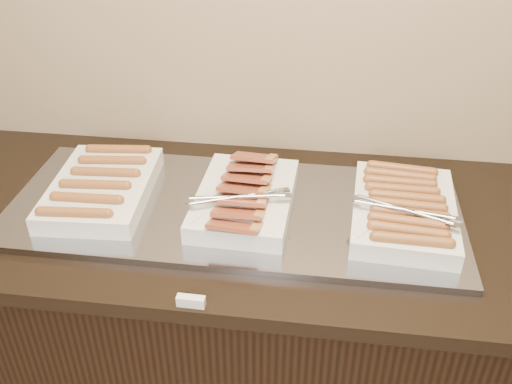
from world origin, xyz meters
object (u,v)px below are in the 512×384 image
warming_tray (234,209)px  dish_left (102,187)px  dish_center (244,197)px  dish_right (404,209)px  counter (242,329)px

warming_tray → dish_left: size_ratio=3.01×
dish_center → dish_right: dish_center is taller
dish_center → dish_right: 0.41m
warming_tray → dish_center: 0.05m
warming_tray → dish_center: dish_center is taller
warming_tray → dish_left: (-0.36, 0.00, 0.04)m
dish_right → counter: bearing=-177.1°
counter → dish_right: 0.66m
counter → dish_center: size_ratio=5.19×
warming_tray → dish_right: bearing=-0.4°
dish_center → dish_right: (0.41, 0.00, 0.00)m
dish_right → dish_center: bearing=-176.6°
counter → dish_left: dish_left is taller
counter → warming_tray: 0.46m
warming_tray → dish_right: (0.44, -0.00, 0.04)m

